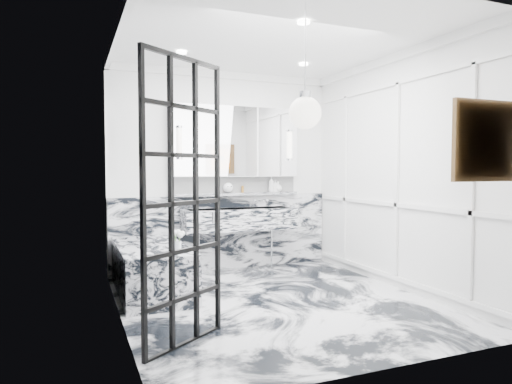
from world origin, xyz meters
name	(u,v)px	position (x,y,z in m)	size (l,w,h in m)	color
floor	(276,302)	(0.00, 0.00, 0.00)	(3.60, 3.60, 0.00)	silver
ceiling	(276,38)	(0.00, 0.00, 2.80)	(3.60, 3.60, 0.00)	white
wall_back	(223,171)	(0.00, 1.80, 1.40)	(3.60, 3.60, 0.00)	white
wall_front	(384,173)	(0.00, -1.80, 1.40)	(3.60, 3.60, 0.00)	white
wall_left	(119,172)	(-1.60, 0.00, 1.40)	(3.60, 3.60, 0.00)	white
wall_right	(398,171)	(1.60, 0.00, 1.40)	(3.60, 3.60, 0.00)	white
marble_clad_back	(224,232)	(0.00, 1.78, 0.53)	(3.18, 0.05, 1.05)	silver
marble_clad_left	(121,178)	(-1.59, 0.00, 1.34)	(0.02, 3.56, 2.68)	silver
panel_molding	(397,180)	(1.58, 0.00, 1.30)	(0.03, 3.40, 2.30)	white
soap_bottle_a	(271,184)	(0.71, 1.71, 1.20)	(0.09, 0.09, 0.23)	#8C5919
soap_bottle_b	(275,186)	(0.77, 1.71, 1.18)	(0.08, 0.08, 0.18)	#4C4C51
soap_bottle_c	(278,187)	(0.81, 1.71, 1.17)	(0.12, 0.12, 0.15)	silver
face_pot	(228,188)	(0.04, 1.71, 1.17)	(0.14, 0.14, 0.14)	white
amber_bottle	(243,189)	(0.26, 1.71, 1.14)	(0.04, 0.04, 0.10)	#8C5919
flower_vase	(178,247)	(-0.99, 0.31, 0.61)	(0.08, 0.08, 0.12)	silver
crittall_door	(184,203)	(-1.18, -0.80, 1.15)	(0.88, 0.04, 2.31)	black
artwork	(485,141)	(0.98, -1.76, 1.65)	(0.54, 0.05, 0.54)	#BD6313
pendant_light	(305,113)	(-0.26, -1.13, 1.88)	(0.26, 0.26, 0.26)	white
trough_sink	(239,219)	(0.15, 1.55, 0.73)	(1.60, 0.45, 0.30)	silver
ledge	(235,194)	(0.15, 1.72, 1.07)	(1.90, 0.14, 0.04)	silver
subway_tile	(234,185)	(0.15, 1.78, 1.21)	(1.90, 0.03, 0.23)	white
mirror_cabinet	(235,141)	(0.15, 1.73, 1.82)	(1.90, 0.16, 1.00)	white
sconce_left	(179,143)	(-0.67, 1.63, 1.78)	(0.07, 0.07, 0.40)	white
sconce_right	(290,145)	(0.97, 1.63, 1.78)	(0.07, 0.07, 0.40)	white
bathtub	(151,269)	(-1.18, 0.90, 0.28)	(0.75, 1.65, 0.55)	silver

